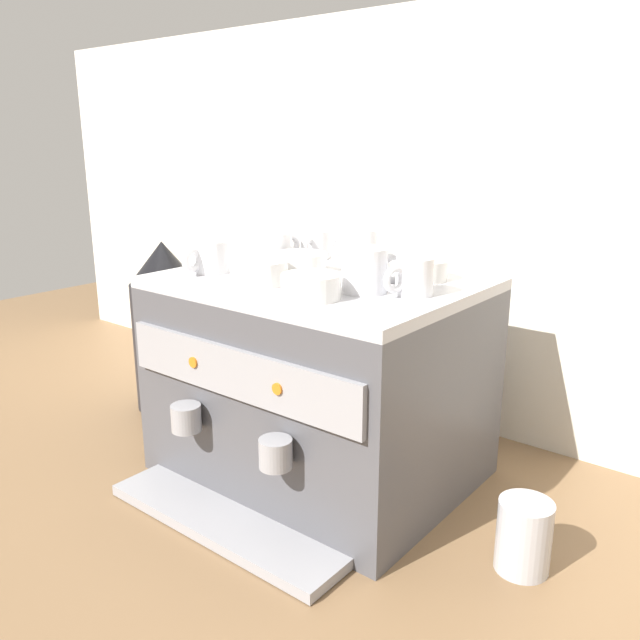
# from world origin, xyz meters

# --- Properties ---
(ground_plane) EXTENTS (4.00, 4.00, 0.00)m
(ground_plane) POSITION_xyz_m (0.00, 0.00, 0.00)
(ground_plane) COLOR brown
(tiled_backsplash_wall) EXTENTS (2.80, 0.03, 0.97)m
(tiled_backsplash_wall) POSITION_xyz_m (0.00, 0.40, 0.48)
(tiled_backsplash_wall) COLOR silver
(tiled_backsplash_wall) RESTS_ON ground_plane
(espresso_machine) EXTENTS (0.59, 0.56, 0.41)m
(espresso_machine) POSITION_xyz_m (0.00, -0.00, 0.21)
(espresso_machine) COLOR #4C4C51
(espresso_machine) RESTS_ON ground_plane
(ceramic_cup_0) EXTENTS (0.08, 0.12, 0.06)m
(ceramic_cup_0) POSITION_xyz_m (-0.21, -0.10, 0.45)
(ceramic_cup_0) COLOR white
(ceramic_cup_0) RESTS_ON espresso_machine
(ceramic_cup_1) EXTENTS (0.07, 0.10, 0.07)m
(ceramic_cup_1) POSITION_xyz_m (0.22, -0.01, 0.45)
(ceramic_cup_1) COLOR white
(ceramic_cup_1) RESTS_ON espresso_machine
(ceramic_cup_2) EXTENTS (0.11, 0.06, 0.08)m
(ceramic_cup_2) POSITION_xyz_m (0.02, 0.10, 0.46)
(ceramic_cup_2) COLOR white
(ceramic_cup_2) RESTS_ON espresso_machine
(ceramic_cup_3) EXTENTS (0.07, 0.11, 0.07)m
(ceramic_cup_3) POSITION_xyz_m (-0.16, 0.05, 0.45)
(ceramic_cup_3) COLOR white
(ceramic_cup_3) RESTS_ON espresso_machine
(ceramic_cup_4) EXTENTS (0.09, 0.11, 0.08)m
(ceramic_cup_4) POSITION_xyz_m (0.14, -0.04, 0.45)
(ceramic_cup_4) COLOR white
(ceramic_cup_4) RESTS_ON espresso_machine
(ceramic_cup_5) EXTENTS (0.07, 0.10, 0.06)m
(ceramic_cup_5) POSITION_xyz_m (-0.14, 0.15, 0.45)
(ceramic_cup_5) COLOR white
(ceramic_cup_5) RESTS_ON espresso_machine
(ceramic_bowl_0) EXTENTS (0.11, 0.11, 0.04)m
(ceramic_bowl_0) POSITION_xyz_m (-0.06, 0.01, 0.43)
(ceramic_bowl_0) COLOR white
(ceramic_bowl_0) RESTS_ON espresso_machine
(ceramic_bowl_1) EXTENTS (0.11, 0.11, 0.04)m
(ceramic_bowl_1) POSITION_xyz_m (-0.05, -0.11, 0.43)
(ceramic_bowl_1) COLOR white
(ceramic_bowl_1) RESTS_ON espresso_machine
(ceramic_bowl_2) EXTENTS (0.10, 0.10, 0.04)m
(ceramic_bowl_2) POSITION_xyz_m (0.09, -0.14, 0.43)
(ceramic_bowl_2) COLOR white
(ceramic_bowl_2) RESTS_ON espresso_machine
(ceramic_bowl_3) EXTENTS (0.11, 0.11, 0.04)m
(ceramic_bowl_3) POSITION_xyz_m (0.16, 0.10, 0.43)
(ceramic_bowl_3) COLOR white
(ceramic_bowl_3) RESTS_ON espresso_machine
(coffee_grinder) EXTENTS (0.17, 0.17, 0.43)m
(coffee_grinder) POSITION_xyz_m (-0.52, 0.03, 0.22)
(coffee_grinder) COLOR black
(coffee_grinder) RESTS_ON ground_plane
(milk_pitcher) EXTENTS (0.09, 0.09, 0.12)m
(milk_pitcher) POSITION_xyz_m (0.46, -0.05, 0.06)
(milk_pitcher) COLOR #B7B7BC
(milk_pitcher) RESTS_ON ground_plane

